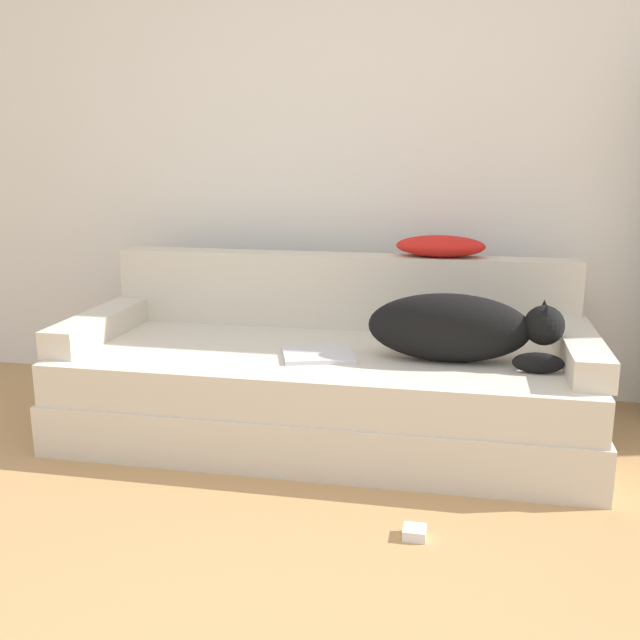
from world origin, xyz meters
TOP-DOWN VIEW (x-y plane):
  - wall_back at (0.00, 2.44)m, footprint 7.07×0.06m
  - couch at (-0.15, 1.71)m, footprint 2.22×0.95m
  - couch_backrest at (-0.15, 2.12)m, footprint 2.18×0.15m
  - couch_arm_left at (-1.19, 1.71)m, footprint 0.15×0.76m
  - couch_arm_right at (0.89, 1.71)m, footprint 0.15×0.76m
  - dog at (0.41, 1.63)m, footprint 0.77×0.24m
  - laptop at (-0.15, 1.60)m, footprint 0.35×0.32m
  - throw_pillow at (0.31, 2.13)m, footprint 0.41×0.22m
  - power_adapter at (0.30, 0.92)m, footprint 0.07×0.07m

SIDE VIEW (x-z plane):
  - power_adapter at x=0.30m, z-range 0.00..0.04m
  - couch at x=-0.15m, z-range 0.00..0.39m
  - laptop at x=-0.15m, z-range 0.39..0.41m
  - couch_arm_left at x=-1.19m, z-range 0.39..0.50m
  - couch_arm_right at x=0.89m, z-range 0.39..0.50m
  - dog at x=0.41m, z-range 0.39..0.67m
  - couch_backrest at x=-0.15m, z-range 0.39..0.74m
  - throw_pillow at x=0.31m, z-range 0.74..0.84m
  - wall_back at x=0.00m, z-range 0.00..2.70m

